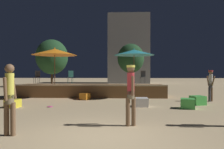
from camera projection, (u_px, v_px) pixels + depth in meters
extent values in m
plane|color=tan|center=(103.00, 137.00, 5.43)|extent=(120.00, 120.00, 0.00)
cube|color=brown|center=(90.00, 90.00, 15.09)|extent=(10.04, 2.70, 0.77)
cube|color=#CCB793|center=(87.00, 85.00, 13.78)|extent=(10.04, 0.12, 0.08)
cylinder|color=brown|center=(134.00, 77.00, 13.83)|extent=(0.05, 0.05, 2.72)
cone|color=teal|center=(134.00, 52.00, 13.82)|extent=(2.56, 2.56, 0.36)
sphere|color=teal|center=(134.00, 49.00, 13.82)|extent=(0.08, 0.08, 0.08)
cylinder|color=brown|center=(55.00, 76.00, 14.06)|extent=(0.05, 0.05, 2.74)
cone|color=orange|center=(55.00, 52.00, 14.05)|extent=(2.87, 2.87, 0.41)
sphere|color=orange|center=(55.00, 48.00, 14.05)|extent=(0.08, 0.08, 0.08)
cube|color=orange|center=(85.00, 96.00, 12.99)|extent=(0.64, 0.64, 0.39)
cube|color=yellow|center=(13.00, 103.00, 10.07)|extent=(0.64, 0.64, 0.38)
cube|color=white|center=(141.00, 102.00, 10.36)|extent=(0.62, 0.62, 0.42)
cube|color=#4CC651|center=(198.00, 100.00, 10.93)|extent=(0.75, 0.75, 0.45)
cube|color=#4CC651|center=(188.00, 104.00, 9.79)|extent=(0.74, 0.74, 0.45)
cylinder|color=brown|center=(128.00, 112.00, 6.57)|extent=(0.13, 0.13, 0.86)
cylinder|color=brown|center=(134.00, 112.00, 6.61)|extent=(0.13, 0.13, 0.86)
cylinder|color=#72664C|center=(131.00, 95.00, 6.59)|extent=(0.22, 0.22, 0.24)
cylinder|color=#B22D33|center=(131.00, 83.00, 6.59)|extent=(0.22, 0.22, 0.66)
cylinder|color=brown|center=(133.00, 86.00, 6.41)|extent=(0.10, 0.10, 0.58)
cylinder|color=brown|center=(129.00, 85.00, 6.76)|extent=(0.12, 0.18, 0.59)
sphere|color=brown|center=(131.00, 69.00, 6.58)|extent=(0.23, 0.23, 0.23)
cylinder|color=#D8D14C|center=(131.00, 66.00, 6.58)|extent=(0.26, 0.26, 0.07)
cylinder|color=#3F3F47|center=(210.00, 94.00, 12.15)|extent=(0.13, 0.13, 0.81)
cylinder|color=brown|center=(212.00, 94.00, 12.23)|extent=(0.13, 0.13, 0.81)
cylinder|color=#3F3F47|center=(211.00, 86.00, 12.19)|extent=(0.21, 0.21, 0.24)
cylinder|color=beige|center=(211.00, 80.00, 12.18)|extent=(0.21, 0.21, 0.62)
cylinder|color=brown|center=(213.00, 81.00, 12.03)|extent=(0.18, 0.24, 0.55)
cylinder|color=brown|center=(208.00, 81.00, 12.34)|extent=(0.16, 0.19, 0.56)
sphere|color=brown|center=(211.00, 72.00, 12.18)|extent=(0.22, 0.22, 0.22)
cylinder|color=#B22D33|center=(211.00, 71.00, 12.18)|extent=(0.24, 0.24, 0.07)
cylinder|color=brown|center=(13.00, 119.00, 5.56)|extent=(0.13, 0.13, 0.85)
cylinder|color=brown|center=(7.00, 119.00, 5.59)|extent=(0.13, 0.13, 0.85)
cylinder|color=#72664C|center=(10.00, 99.00, 5.57)|extent=(0.22, 0.22, 0.24)
cylinder|color=#D8D14C|center=(10.00, 86.00, 5.57)|extent=(0.22, 0.22, 0.65)
cylinder|color=brown|center=(14.00, 88.00, 5.75)|extent=(0.10, 0.20, 0.58)
cylinder|color=brown|center=(5.00, 89.00, 5.39)|extent=(0.09, 0.13, 0.58)
sphere|color=brown|center=(10.00, 68.00, 5.56)|extent=(0.23, 0.23, 0.23)
cylinder|color=#1E4C47|center=(72.00, 80.00, 15.67)|extent=(0.02, 0.02, 0.45)
cylinder|color=#1E4C47|center=(67.00, 80.00, 15.53)|extent=(0.02, 0.02, 0.45)
cylinder|color=#1E4C47|center=(73.00, 80.00, 15.41)|extent=(0.02, 0.02, 0.45)
cylinder|color=#1E4C47|center=(69.00, 80.00, 15.27)|extent=(0.02, 0.02, 0.45)
cylinder|color=#1E4C47|center=(70.00, 77.00, 15.47)|extent=(0.40, 0.40, 0.02)
cube|color=#1E4C47|center=(71.00, 74.00, 15.32)|extent=(0.32, 0.21, 0.45)
cylinder|color=#47474C|center=(34.00, 80.00, 15.21)|extent=(0.02, 0.02, 0.45)
cylinder|color=#47474C|center=(38.00, 80.00, 15.19)|extent=(0.02, 0.02, 0.45)
cylinder|color=#47474C|center=(35.00, 80.00, 15.51)|extent=(0.02, 0.02, 0.45)
cylinder|color=#47474C|center=(40.00, 80.00, 15.49)|extent=(0.02, 0.02, 0.45)
cylinder|color=#47474C|center=(37.00, 77.00, 15.35)|extent=(0.40, 0.40, 0.02)
cube|color=#47474C|center=(38.00, 74.00, 15.51)|extent=(0.36, 0.03, 0.45)
cylinder|color=#47474C|center=(140.00, 80.00, 15.55)|extent=(0.02, 0.02, 0.45)
cylinder|color=#47474C|center=(144.00, 80.00, 15.45)|extent=(0.02, 0.02, 0.45)
cylinder|color=#47474C|center=(141.00, 80.00, 15.83)|extent=(0.02, 0.02, 0.45)
cylinder|color=#47474C|center=(145.00, 80.00, 15.73)|extent=(0.02, 0.02, 0.45)
cylinder|color=#47474C|center=(143.00, 77.00, 15.64)|extent=(0.40, 0.40, 0.02)
cube|color=#47474C|center=(143.00, 74.00, 15.79)|extent=(0.35, 0.14, 0.45)
cylinder|color=#E54C99|center=(50.00, 107.00, 10.20)|extent=(0.25, 0.25, 0.03)
cylinder|color=#3D2B1C|center=(52.00, 79.00, 25.16)|extent=(0.28, 0.28, 1.79)
ellipsoid|color=#1E4223|center=(52.00, 57.00, 25.14)|extent=(3.64, 3.64, 4.01)
cylinder|color=#3D2B1C|center=(131.00, 78.00, 26.24)|extent=(0.28, 0.28, 1.91)
ellipsoid|color=#1E4223|center=(131.00, 58.00, 26.22)|extent=(3.19, 3.19, 3.51)
cube|color=gray|center=(128.00, 49.00, 34.06)|extent=(6.26, 4.23, 10.49)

